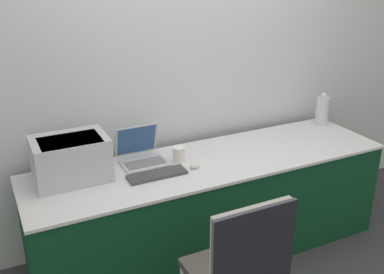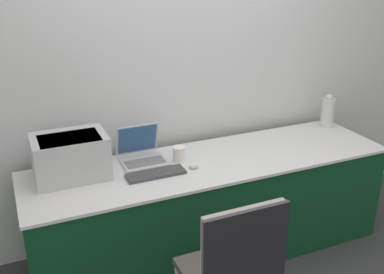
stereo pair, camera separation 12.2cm
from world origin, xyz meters
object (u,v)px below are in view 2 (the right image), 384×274
(external_keyboard, at_px, (156,174))
(mouse, at_px, (194,166))
(laptop_left, at_px, (142,154))
(coffee_cup, at_px, (179,154))
(chair, at_px, (235,263))
(printer, at_px, (70,155))
(metal_pitcher, at_px, (328,112))

(external_keyboard, bearing_deg, mouse, -1.57)
(mouse, bearing_deg, laptop_left, 137.74)
(coffee_cup, distance_m, chair, 0.95)
(mouse, bearing_deg, chair, -98.42)
(coffee_cup, height_order, mouse, coffee_cup)
(laptop_left, xyz_separation_m, external_keyboard, (0.01, -0.24, -0.04))
(laptop_left, height_order, chair, laptop_left)
(external_keyboard, relative_size, chair, 0.41)
(external_keyboard, distance_m, coffee_cup, 0.25)
(printer, distance_m, mouse, 0.79)
(coffee_cup, xyz_separation_m, mouse, (0.05, -0.14, -0.04))
(printer, xyz_separation_m, external_keyboard, (0.49, -0.20, -0.14))
(external_keyboard, distance_m, chair, 0.83)
(laptop_left, xyz_separation_m, chair, (0.16, -1.04, -0.22))
(metal_pitcher, bearing_deg, laptop_left, -178.57)
(printer, relative_size, chair, 0.49)
(mouse, xyz_separation_m, chair, (-0.12, -0.79, -0.19))
(coffee_cup, bearing_deg, external_keyboard, -148.21)
(external_keyboard, xyz_separation_m, chair, (0.15, -0.79, -0.18))
(printer, height_order, metal_pitcher, printer)
(laptop_left, distance_m, chair, 1.07)
(mouse, bearing_deg, metal_pitcher, 12.43)
(laptop_left, relative_size, coffee_cup, 2.72)
(laptop_left, relative_size, mouse, 4.24)
(laptop_left, distance_m, metal_pitcher, 1.60)
(coffee_cup, distance_m, metal_pitcher, 1.38)
(printer, height_order, chair, printer)
(coffee_cup, bearing_deg, chair, -94.03)
(printer, distance_m, external_keyboard, 0.54)
(coffee_cup, xyz_separation_m, chair, (-0.07, -0.92, -0.22))
(printer, xyz_separation_m, coffee_cup, (0.70, -0.06, -0.09))
(external_keyboard, relative_size, metal_pitcher, 1.40)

